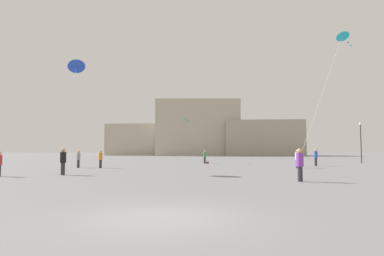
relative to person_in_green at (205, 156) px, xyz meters
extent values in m
plane|color=slate|center=(-1.11, -31.47, -0.90)|extent=(300.00, 300.00, 0.00)
cylinder|color=#2D2D33|center=(0.00, 0.00, -0.53)|extent=(0.24, 0.24, 0.75)
cylinder|color=#388C47|center=(0.00, 0.00, 0.17)|extent=(0.36, 0.36, 0.65)
sphere|color=tan|center=(0.00, 0.00, 0.62)|extent=(0.24, 0.24, 0.24)
cylinder|color=#2D2D33|center=(-12.07, -9.60, -0.53)|extent=(0.24, 0.24, 0.75)
cylinder|color=gray|center=(-12.07, -9.60, 0.17)|extent=(0.36, 0.36, 0.65)
sphere|color=tan|center=(-12.07, -9.60, 0.62)|extent=(0.24, 0.24, 0.24)
cylinder|color=#2D2D33|center=(8.81, -8.96, -0.51)|extent=(0.26, 0.26, 0.79)
cylinder|color=white|center=(8.81, -8.96, 0.23)|extent=(0.38, 0.38, 0.69)
sphere|color=tan|center=(8.81, -8.96, 0.70)|extent=(0.26, 0.26, 0.26)
cylinder|color=#2D2D33|center=(-9.78, -18.02, -0.48)|extent=(0.28, 0.28, 0.85)
cylinder|color=black|center=(-9.78, -18.02, 0.32)|extent=(0.41, 0.41, 0.74)
sphere|color=tan|center=(-9.78, -18.02, 0.83)|extent=(0.28, 0.28, 0.28)
cylinder|color=#2D2D33|center=(-9.84, -9.87, -0.52)|extent=(0.25, 0.25, 0.77)
cylinder|color=orange|center=(-9.84, -9.87, 0.20)|extent=(0.37, 0.37, 0.67)
sphere|color=tan|center=(-9.84, -9.87, 0.66)|extent=(0.25, 0.25, 0.25)
sphere|color=tan|center=(-13.47, -19.34, 0.61)|extent=(0.24, 0.24, 0.24)
cylinder|color=#2D2D33|center=(11.84, -5.15, -0.49)|extent=(0.27, 0.27, 0.83)
cylinder|color=#3351B7|center=(11.84, -5.15, 0.29)|extent=(0.40, 0.40, 0.72)
sphere|color=tan|center=(11.84, -5.15, 0.78)|extent=(0.27, 0.27, 0.27)
cylinder|color=#2D2D33|center=(5.32, -21.89, -0.48)|extent=(0.27, 0.27, 0.83)
cylinder|color=purple|center=(5.32, -21.89, 0.30)|extent=(0.40, 0.40, 0.73)
sphere|color=tan|center=(5.32, -21.89, 0.79)|extent=(0.27, 0.27, 0.27)
cone|color=green|center=(-2.32, 0.41, 4.62)|extent=(1.06, 1.25, 0.91)
sphere|color=green|center=(-2.43, 0.49, 4.41)|extent=(0.10, 0.10, 0.10)
sphere|color=green|center=(-2.55, 0.57, 4.20)|extent=(0.10, 0.10, 0.10)
sphere|color=green|center=(-2.66, 0.65, 3.99)|extent=(0.10, 0.10, 0.10)
cylinder|color=silver|center=(-1.16, 0.21, 2.51)|extent=(2.33, 0.43, 4.23)
cone|color=#1EB2C6|center=(8.15, -21.20, 7.52)|extent=(0.82, 0.77, 0.46)
sphere|color=#1EB2C6|center=(8.28, -21.25, 7.31)|extent=(0.10, 0.10, 0.10)
sphere|color=#1EB2C6|center=(8.41, -21.30, 7.10)|extent=(0.10, 0.10, 0.10)
sphere|color=#1EB2C6|center=(8.55, -21.35, 6.89)|extent=(0.10, 0.10, 0.10)
cylinder|color=silver|center=(6.74, -21.55, 3.96)|extent=(2.85, 0.71, 7.13)
cone|color=blue|center=(-10.35, -14.76, 7.64)|extent=(1.78, 1.71, 1.00)
sphere|color=blue|center=(-10.24, -14.85, 7.43)|extent=(0.10, 0.10, 0.10)
sphere|color=blue|center=(-10.14, -14.95, 7.22)|extent=(0.10, 0.10, 0.10)
sphere|color=blue|center=(-10.03, -15.04, 7.01)|extent=(0.10, 0.10, 0.10)
cylinder|color=silver|center=(-10.07, -16.39, 4.02)|extent=(0.59, 3.28, 7.25)
cube|color=#B2A893|center=(-20.11, 53.60, 3.59)|extent=(16.62, 10.88, 8.97)
cube|color=#B2A893|center=(-2.11, 51.29, 6.74)|extent=(23.20, 13.42, 15.29)
cube|color=#A39984|center=(15.89, 49.30, 3.82)|extent=(20.84, 12.80, 9.44)
cylinder|color=#2D2D30|center=(19.62, 1.20, 1.49)|extent=(0.12, 0.12, 4.79)
sphere|color=#EAE5C6|center=(19.62, 1.20, 4.04)|extent=(0.36, 0.36, 0.36)
cube|color=maroon|center=(0.35, 0.10, -0.78)|extent=(0.33, 0.32, 0.24)
camera|label=1|loc=(0.10, -39.99, 0.89)|focal=30.06mm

